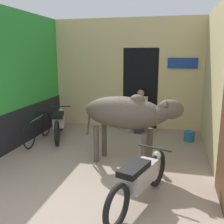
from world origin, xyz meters
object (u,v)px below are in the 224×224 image
plastic_stool (129,122)px  bucket (189,136)px  motorcycle_far (59,122)px  shopkeeper_seated (140,111)px  motorcycle_near (140,178)px  cow (127,114)px  bicycle (38,128)px

plastic_stool → bucket: (1.71, -0.69, -0.09)m
motorcycle_far → plastic_stool: (1.70, 1.17, -0.21)m
shopkeeper_seated → motorcycle_near: bearing=-82.4°
shopkeeper_seated → bucket: shopkeeper_seated is taller
cow → shopkeeper_seated: 2.31m
bicycle → bucket: bearing=14.1°
motorcycle_far → motorcycle_near: bearing=-47.0°
cow → shopkeeper_seated: bearing=90.9°
cow → bucket: size_ratio=7.99×
motorcycle_far → bicycle: motorcycle_far is taller
shopkeeper_seated → bucket: 1.53m
bucket → motorcycle_near: bearing=-105.0°
bicycle → motorcycle_near: bearing=-37.7°
bucket → motorcycle_far: bearing=-172.0°
cow → bicycle: bearing=161.3°
cow → motorcycle_far: size_ratio=1.07×
motorcycle_far → shopkeeper_seated: (2.05, 0.97, 0.21)m
plastic_stool → bucket: bearing=-22.0°
cow → motorcycle_near: 1.62m
plastic_stool → bucket: 1.84m
motorcycle_far → bucket: 3.46m
cow → shopkeeper_seated: size_ratio=1.70×
cow → bucket: bearing=53.6°
bicycle → shopkeeper_seated: (2.42, 1.44, 0.28)m
motorcycle_far → plastic_stool: motorcycle_far is taller
motorcycle_near → plastic_stool: bearing=102.2°
motorcycle_near → bicycle: motorcycle_near is taller
motorcycle_far → bucket: motorcycle_far is taller
bucket → plastic_stool: bearing=158.0°
bicycle → bucket: (3.78, 0.95, -0.22)m
motorcycle_far → bucket: size_ratio=7.45×
shopkeeper_seated → plastic_stool: (-0.35, 0.20, -0.42)m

